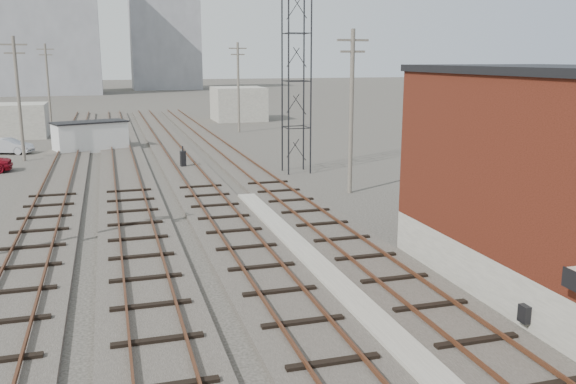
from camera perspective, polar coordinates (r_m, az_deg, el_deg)
name	(u,v)px	position (r m, az deg, el deg)	size (l,w,h in m)	color
ground	(173,132)	(64.06, -10.69, 5.53)	(320.00, 320.00, 0.00)	#282621
track_right	(240,163)	(43.85, -4.54, 2.73)	(3.20, 90.00, 0.39)	#332D28
track_mid_right	(184,166)	(43.21, -9.74, 2.45)	(3.20, 90.00, 0.39)	#332D28
track_mid_left	(125,168)	(42.94, -15.05, 2.14)	(3.20, 90.00, 0.39)	#332D28
track_left	(62,172)	(43.04, -20.37, 1.81)	(3.20, 90.00, 0.39)	#332D28
platform_curb	(341,290)	(20.02, 4.97, -9.11)	(0.90, 28.00, 0.26)	gray
brick_building	(576,184)	(21.03, 25.32, 0.71)	(6.54, 12.20, 7.22)	gray
lattice_tower	(296,57)	(40.11, 0.79, 12.48)	(1.60, 1.60, 15.00)	black
utility_pole_left_b	(18,96)	(48.75, -23.91, 8.25)	(1.80, 0.24, 9.00)	#595147
utility_pole_left_c	(48,83)	(73.60, -21.54, 9.51)	(1.80, 0.24, 9.00)	#595147
utility_pole_right_a	(351,108)	(33.96, 5.95, 7.86)	(1.80, 0.24, 9.00)	#595147
utility_pole_right_b	(238,85)	(62.70, -4.67, 9.96)	(1.80, 0.24, 9.00)	#595147
apartment_left	(42,20)	(138.99, -22.01, 14.67)	(22.00, 14.00, 30.00)	gray
apartment_right	(165,34)	(154.07, -11.48, 14.26)	(16.00, 12.00, 26.00)	gray
shed_left	(3,121)	(64.29, -25.15, 6.03)	(8.00, 5.00, 3.20)	gray
shed_right	(238,104)	(75.10, -4.66, 8.22)	(6.00, 6.00, 4.00)	gray
switch_stand	(183,159)	(42.34, -9.79, 3.06)	(0.40, 0.40, 1.48)	black
site_trailer	(90,136)	(52.38, -18.00, 4.99)	(6.31, 4.28, 2.44)	silver
car_silver	(8,146)	(53.38, -24.72, 3.93)	(1.32, 3.78, 1.25)	#AAABB2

